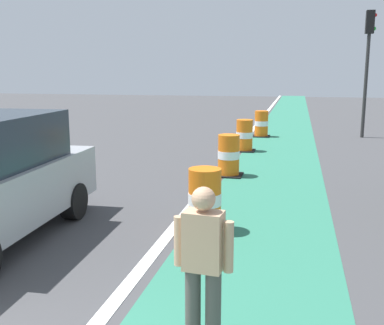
{
  "coord_description": "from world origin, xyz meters",
  "views": [
    {
      "loc": [
        2.94,
        -2.22,
        2.7
      ],
      "look_at": [
        1.12,
        5.71,
        1.1
      ],
      "focal_mm": 43.28,
      "sensor_mm": 36.0,
      "label": 1
    }
  ],
  "objects": [
    {
      "name": "traffic_barrel_front",
      "position": [
        1.45,
        5.28,
        0.53
      ],
      "size": [
        0.73,
        0.73,
        1.09
      ],
      "color": "orange",
      "rests_on": "ground"
    },
    {
      "name": "lane_divider_stripe",
      "position": [
        0.9,
        12.0,
        0.01
      ],
      "size": [
        0.2,
        80.0,
        0.01
      ],
      "primitive_type": "cube",
      "color": "silver",
      "rests_on": "ground"
    },
    {
      "name": "skateboarder_on_lane",
      "position": [
        2.14,
        1.71,
        0.91
      ],
      "size": [
        0.57,
        0.82,
        1.69
      ],
      "color": "black",
      "rests_on": "ground"
    },
    {
      "name": "traffic_barrel_mid",
      "position": [
        1.22,
        9.62,
        0.53
      ],
      "size": [
        0.73,
        0.73,
        1.09
      ],
      "color": "orange",
      "rests_on": "ground"
    },
    {
      "name": "traffic_light_corner",
      "position": [
        5.61,
        18.06,
        3.5
      ],
      "size": [
        0.41,
        0.32,
        5.1
      ],
      "color": "#2D2D2D",
      "rests_on": "ground"
    },
    {
      "name": "traffic_barrel_far",
      "position": [
        1.46,
        17.35,
        0.53
      ],
      "size": [
        0.73,
        0.73,
        1.09
      ],
      "color": "orange",
      "rests_on": "ground"
    },
    {
      "name": "traffic_barrel_back",
      "position": [
        1.18,
        13.57,
        0.53
      ],
      "size": [
        0.73,
        0.73,
        1.09
      ],
      "color": "orange",
      "rests_on": "ground"
    },
    {
      "name": "bike_lane_strip",
      "position": [
        2.4,
        12.0,
        0.0
      ],
      "size": [
        2.5,
        80.0,
        0.01
      ],
      "primitive_type": "cube",
      "color": "#2D755B",
      "rests_on": "ground"
    }
  ]
}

